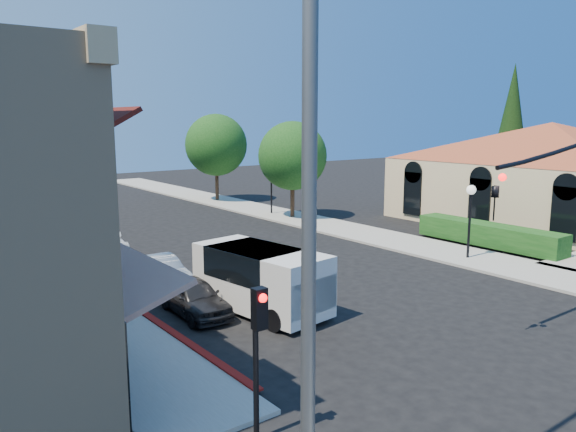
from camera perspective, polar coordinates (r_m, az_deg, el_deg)
ground at (r=17.16m, az=23.38°, el=-13.64°), size 120.00×120.00×0.00m
sidewalk_right at (r=41.79m, az=-3.80°, el=0.80°), size 3.50×50.00×0.12m
curb_red_strip at (r=18.23m, az=-12.02°, el=-11.63°), size 0.25×10.00×0.06m
mission_building at (r=40.76m, az=24.99°, el=4.91°), size 30.12×30.12×6.40m
hedge at (r=31.20m, az=19.65°, el=-2.97°), size 1.40×8.00×1.10m
conifer_far at (r=49.09m, az=21.78°, el=8.86°), size 3.20×3.20×11.00m
street_tree_a at (r=37.31m, az=0.46°, el=6.13°), size 4.56×4.56×6.48m
street_tree_b at (r=45.60m, az=-7.31°, el=7.17°), size 4.94×4.94×7.02m
secondary_signal at (r=11.51m, az=-3.06°, el=-12.04°), size 0.28×0.42×3.32m
cobra_streetlight at (r=7.40m, az=4.25°, el=-0.59°), size 3.60×0.25×9.31m
lamppost_left_near at (r=16.84m, az=-17.28°, el=-3.90°), size 0.44×0.44×3.57m
lamppost_left_far at (r=30.20m, az=-26.50°, el=1.44°), size 0.44×0.44×3.57m
lamppost_right_near at (r=27.55m, az=18.05°, el=1.28°), size 0.44×0.44×3.57m
lamppost_right_far at (r=38.85m, az=-1.71°, el=4.12°), size 0.44×0.44×3.57m
white_van at (r=19.41m, az=-2.64°, el=-6.10°), size 2.82×5.24×2.21m
parked_car_a at (r=19.59m, az=-9.52°, el=-8.08°), size 1.65×3.72×1.24m
parked_car_b at (r=23.21m, az=-12.69°, el=-5.45°), size 1.30×3.56×1.16m
parked_car_c at (r=29.56m, az=-18.39°, el=-2.37°), size 1.89×4.29×1.22m
parked_car_d at (r=40.78m, az=-24.84°, el=0.57°), size 2.67×5.08×1.36m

